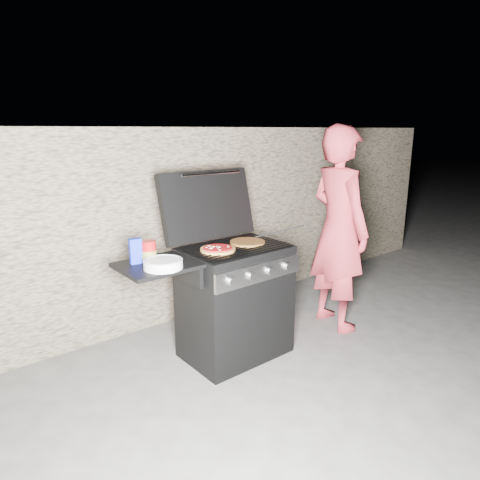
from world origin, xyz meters
TOP-DOWN VIEW (x-y plane):
  - ground at (0.00, 0.00)m, footprint 50.00×50.00m
  - stone_wall at (0.00, 1.05)m, footprint 8.00×0.35m
  - gas_grill at (-0.25, 0.00)m, footprint 1.34×0.79m
  - pizza_topped at (-0.18, -0.02)m, footprint 0.32×0.32m
  - pizza_plain at (0.13, 0.01)m, footprint 0.34×0.34m
  - sauce_jar at (-0.69, 0.06)m, footprint 0.12×0.12m
  - blue_carton at (-0.77, 0.10)m, footprint 0.09×0.06m
  - plate_stack at (-0.69, -0.11)m, footprint 0.31×0.31m
  - person at (1.07, -0.15)m, footprint 0.56×0.74m
  - tongs at (0.48, 0.00)m, footprint 0.40×0.19m

SIDE VIEW (x-z plane):
  - ground at x=0.00m, z-range 0.00..0.00m
  - gas_grill at x=-0.25m, z-range 0.00..0.91m
  - stone_wall at x=0.00m, z-range 0.00..1.80m
  - person at x=1.07m, z-range 0.00..1.83m
  - pizza_plain at x=0.13m, z-range 0.91..0.93m
  - pizza_topped at x=-0.18m, z-range 0.91..0.94m
  - plate_stack at x=-0.69m, z-range 0.90..0.96m
  - tongs at x=0.48m, z-range 0.91..1.00m
  - sauce_jar at x=-0.69m, z-range 0.90..1.05m
  - blue_carton at x=-0.77m, z-range 0.90..1.07m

